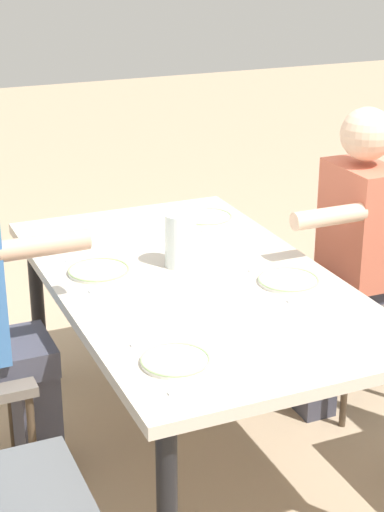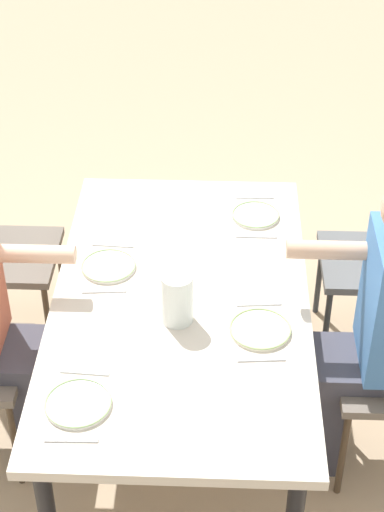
{
  "view_description": "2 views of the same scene",
  "coord_description": "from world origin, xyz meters",
  "px_view_note": "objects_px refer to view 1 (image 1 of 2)",
  "views": [
    {
      "loc": [
        -2.56,
        1.11,
        1.94
      ],
      "look_at": [
        0.14,
        -0.06,
        0.77
      ],
      "focal_mm": 59.16,
      "sensor_mm": 36.0,
      "label": 1
    },
    {
      "loc": [
        2.48,
        0.14,
        2.8
      ],
      "look_at": [
        -0.08,
        0.04,
        0.88
      ],
      "focal_mm": 59.49,
      "sensor_mm": 36.0,
      "label": 2
    }
  ],
  "objects_px": {
    "chair_mid_south": "(381,276)",
    "plate_0": "(175,361)",
    "diner_man_white": "(345,253)",
    "plate_1": "(288,280)",
    "plate_3": "(206,217)",
    "plate_2": "(99,271)",
    "water_pitcher": "(181,243)",
    "dining_table": "(192,295)"
  },
  "relations": [
    {
      "from": "chair_mid_south",
      "to": "plate_1",
      "type": "relative_size",
      "value": 4.42
    },
    {
      "from": "chair_mid_south",
      "to": "plate_2",
      "type": "bearing_deg",
      "value": 86.72
    },
    {
      "from": "chair_mid_south",
      "to": "water_pitcher",
      "type": "bearing_deg",
      "value": 88.97
    },
    {
      "from": "plate_0",
      "to": "plate_1",
      "type": "xyz_separation_m",
      "value": [
        0.38,
        -0.59,
        -0.0
      ]
    },
    {
      "from": "diner_man_white",
      "to": "plate_1",
      "type": "xyz_separation_m",
      "value": [
        -0.28,
        0.42,
        0.06
      ]
    },
    {
      "from": "chair_mid_south",
      "to": "plate_0",
      "type": "relative_size",
      "value": 4.66
    },
    {
      "from": "plate_0",
      "to": "plate_2",
      "type": "relative_size",
      "value": 0.92
    },
    {
      "from": "plate_2",
      "to": "plate_3",
      "type": "bearing_deg",
      "value": -57.46
    },
    {
      "from": "plate_0",
      "to": "water_pitcher",
      "type": "distance_m",
      "value": 0.75
    },
    {
      "from": "dining_table",
      "to": "plate_0",
      "type": "height_order",
      "value": "plate_0"
    },
    {
      "from": "plate_0",
      "to": "plate_3",
      "type": "height_order",
      "value": "same"
    },
    {
      "from": "diner_man_white",
      "to": "water_pitcher",
      "type": "relative_size",
      "value": 6.3
    },
    {
      "from": "chair_mid_south",
      "to": "plate_2",
      "type": "relative_size",
      "value": 4.27
    },
    {
      "from": "chair_mid_south",
      "to": "plate_2",
      "type": "distance_m",
      "value": 1.23
    },
    {
      "from": "plate_0",
      "to": "plate_3",
      "type": "xyz_separation_m",
      "value": [
        1.12,
        -0.6,
        -0.0
      ]
    },
    {
      "from": "dining_table",
      "to": "water_pitcher",
      "type": "bearing_deg",
      "value": -2.65
    },
    {
      "from": "diner_man_white",
      "to": "plate_2",
      "type": "height_order",
      "value": "diner_man_white"
    },
    {
      "from": "plate_1",
      "to": "plate_2",
      "type": "bearing_deg",
      "value": 59.22
    },
    {
      "from": "plate_3",
      "to": "water_pitcher",
      "type": "relative_size",
      "value": 1.1
    },
    {
      "from": "dining_table",
      "to": "diner_man_white",
      "type": "xyz_separation_m",
      "value": [
        0.11,
        -0.72,
        0.01
      ]
    },
    {
      "from": "chair_mid_south",
      "to": "diner_man_white",
      "type": "bearing_deg",
      "value": 90.9
    },
    {
      "from": "plate_0",
      "to": "plate_3",
      "type": "relative_size",
      "value": 0.93
    },
    {
      "from": "plate_3",
      "to": "diner_man_white",
      "type": "bearing_deg",
      "value": -138.25
    },
    {
      "from": "dining_table",
      "to": "plate_0",
      "type": "bearing_deg",
      "value": 152.15
    },
    {
      "from": "chair_mid_south",
      "to": "plate_0",
      "type": "height_order",
      "value": "chair_mid_south"
    },
    {
      "from": "plate_1",
      "to": "water_pitcher",
      "type": "bearing_deg",
      "value": 44.05
    },
    {
      "from": "plate_1",
      "to": "plate_2",
      "type": "distance_m",
      "value": 0.69
    },
    {
      "from": "diner_man_white",
      "to": "plate_3",
      "type": "bearing_deg",
      "value": 41.75
    },
    {
      "from": "plate_0",
      "to": "plate_2",
      "type": "bearing_deg",
      "value": 0.1
    },
    {
      "from": "plate_1",
      "to": "water_pitcher",
      "type": "height_order",
      "value": "water_pitcher"
    },
    {
      "from": "diner_man_white",
      "to": "plate_2",
      "type": "relative_size",
      "value": 5.67
    },
    {
      "from": "chair_mid_south",
      "to": "diner_man_white",
      "type": "relative_size",
      "value": 0.75
    },
    {
      "from": "plate_0",
      "to": "dining_table",
      "type": "bearing_deg",
      "value": -27.85
    },
    {
      "from": "plate_2",
      "to": "water_pitcher",
      "type": "relative_size",
      "value": 1.11
    },
    {
      "from": "plate_0",
      "to": "diner_man_white",
      "type": "bearing_deg",
      "value": -56.72
    },
    {
      "from": "diner_man_white",
      "to": "chair_mid_south",
      "type": "bearing_deg",
      "value": -89.1
    },
    {
      "from": "dining_table",
      "to": "diner_man_white",
      "type": "height_order",
      "value": "diner_man_white"
    },
    {
      "from": "plate_0",
      "to": "plate_1",
      "type": "bearing_deg",
      "value": -56.99
    },
    {
      "from": "chair_mid_south",
      "to": "diner_man_white",
      "type": "height_order",
      "value": "diner_man_white"
    },
    {
      "from": "plate_2",
      "to": "water_pitcher",
      "type": "distance_m",
      "value": 0.32
    },
    {
      "from": "plate_1",
      "to": "plate_2",
      "type": "xyz_separation_m",
      "value": [
        0.35,
        0.59,
        -0.0
      ]
    },
    {
      "from": "dining_table",
      "to": "plate_0",
      "type": "xyz_separation_m",
      "value": [
        -0.56,
        0.3,
        0.08
      ]
    }
  ]
}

